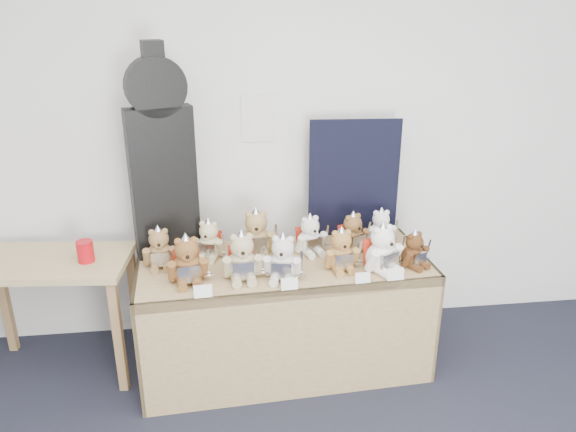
{
  "coord_description": "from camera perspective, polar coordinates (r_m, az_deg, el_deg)",
  "views": [
    {
      "loc": [
        -0.3,
        -0.97,
        2.18
      ],
      "look_at": [
        0.06,
        1.89,
        1.04
      ],
      "focal_mm": 35.0,
      "sensor_mm": 36.0,
      "label": 1
    }
  ],
  "objects": [
    {
      "name": "room_shell",
      "position": [
        3.54,
        -3.05,
        9.9
      ],
      "size": [
        6.0,
        6.0,
        6.0
      ],
      "color": "white",
      "rests_on": "floor"
    },
    {
      "name": "display_table",
      "position": [
        3.33,
        -0.21,
        -7.55
      ],
      "size": [
        1.75,
        0.81,
        0.71
      ],
      "rotation": [
        0.0,
        0.0,
        0.06
      ],
      "color": "olive",
      "rests_on": "floor"
    },
    {
      "name": "side_table",
      "position": [
        3.59,
        -22.87,
        -5.89
      ],
      "size": [
        0.95,
        0.59,
        0.75
      ],
      "rotation": [
        0.0,
        0.0,
        -0.09
      ],
      "color": "tan",
      "rests_on": "floor"
    },
    {
      "name": "guitar_case",
      "position": [
        3.3,
        -12.74,
        5.99
      ],
      "size": [
        0.39,
        0.22,
        1.24
      ],
      "rotation": [
        0.0,
        0.0,
        0.3
      ],
      "color": "black",
      "rests_on": "display_table"
    },
    {
      "name": "navy_board",
      "position": [
        3.58,
        6.7,
        3.76
      ],
      "size": [
        0.57,
        0.05,
        0.76
      ],
      "primitive_type": "cube",
      "rotation": [
        0.0,
        0.0,
        -0.06
      ],
      "color": "black",
      "rests_on": "display_table"
    },
    {
      "name": "red_cup",
      "position": [
        3.41,
        -19.89,
        -3.4
      ],
      "size": [
        0.09,
        0.09,
        0.13
      ],
      "primitive_type": "cylinder",
      "color": "red",
      "rests_on": "side_table"
    },
    {
      "name": "teddy_front_far_left",
      "position": [
        3.09,
        -10.19,
        -4.65
      ],
      "size": [
        0.25,
        0.22,
        0.3
      ],
      "rotation": [
        0.0,
        0.0,
        0.12
      ],
      "color": "brown",
      "rests_on": "display_table"
    },
    {
      "name": "teddy_front_left",
      "position": [
        3.08,
        -4.67,
        -4.33
      ],
      "size": [
        0.25,
        0.21,
        0.31
      ],
      "rotation": [
        0.0,
        0.0,
        0.04
      ],
      "color": "tan",
      "rests_on": "display_table"
    },
    {
      "name": "teddy_front_centre",
      "position": [
        3.08,
        -0.53,
        -4.43
      ],
      "size": [
        0.24,
        0.22,
        0.29
      ],
      "rotation": [
        0.0,
        0.0,
        -0.24
      ],
      "color": "beige",
      "rests_on": "display_table"
    },
    {
      "name": "teddy_front_right",
      "position": [
        3.2,
        5.44,
        -3.61
      ],
      "size": [
        0.23,
        0.19,
        0.28
      ],
      "rotation": [
        0.0,
        0.0,
        0.11
      ],
      "color": "#9F713C",
      "rests_on": "display_table"
    },
    {
      "name": "teddy_front_far_right",
      "position": [
        3.21,
        9.58,
        -3.46
      ],
      "size": [
        0.26,
        0.25,
        0.31
      ],
      "rotation": [
        0.0,
        0.0,
        0.44
      ],
      "color": "white",
      "rests_on": "display_table"
    },
    {
      "name": "teddy_front_end",
      "position": [
        3.3,
        12.72,
        -3.49
      ],
      "size": [
        0.2,
        0.19,
        0.24
      ],
      "rotation": [
        0.0,
        0.0,
        0.48
      ],
      "color": "#4F311B",
      "rests_on": "display_table"
    },
    {
      "name": "teddy_back_left",
      "position": [
        3.36,
        -8.04,
        -2.54
      ],
      "size": [
        0.21,
        0.2,
        0.26
      ],
      "rotation": [
        0.0,
        0.0,
        -0.28
      ],
      "color": "#C3B88E",
      "rests_on": "display_table"
    },
    {
      "name": "teddy_back_centre_left",
      "position": [
        3.37,
        -3.23,
        -1.9
      ],
      "size": [
        0.26,
        0.21,
        0.32
      ],
      "rotation": [
        0.0,
        0.0,
        -0.03
      ],
      "color": "#A18650",
      "rests_on": "display_table"
    },
    {
      "name": "teddy_back_centre_right",
      "position": [
        3.39,
        2.26,
        -2.06
      ],
      "size": [
        0.23,
        0.21,
        0.27
      ],
      "rotation": [
        0.0,
        0.0,
        0.31
      ],
      "color": "silver",
      "rests_on": "display_table"
    },
    {
      "name": "teddy_back_right",
      "position": [
        3.45,
        6.62,
        -1.78
      ],
      "size": [
        0.22,
        0.21,
        0.26
      ],
      "rotation": [
        0.0,
        0.0,
        0.43
      ],
      "color": "brown",
      "rests_on": "display_table"
    },
    {
      "name": "teddy_back_end",
      "position": [
        3.56,
        9.4,
        -1.25
      ],
      "size": [
        0.21,
        0.17,
        0.25
      ],
      "rotation": [
        0.0,
        0.0,
        0.02
      ],
      "color": "white",
      "rests_on": "display_table"
    },
    {
      "name": "teddy_back_far_left",
      "position": [
        3.3,
        -12.91,
        -3.34
      ],
      "size": [
        0.22,
        0.18,
        0.27
      ],
      "rotation": [
        0.0,
        0.0,
        0.09
      ],
      "color": "olive",
      "rests_on": "display_table"
    },
    {
      "name": "entry_card_a",
      "position": [
        2.96,
        -8.64,
        -7.57
      ],
      "size": [
        0.1,
        0.03,
        0.07
      ],
      "primitive_type": "cube",
      "rotation": [
        -0.24,
        0.0,
        0.06
      ],
      "color": "silver",
      "rests_on": "display_table"
    },
    {
      "name": "entry_card_b",
      "position": [
        3.0,
        0.15,
        -6.91
      ],
      "size": [
        0.09,
        0.03,
        0.06
      ],
      "primitive_type": "cube",
      "rotation": [
        -0.24,
        0.0,
        0.06
      ],
      "color": "silver",
      "rests_on": "display_table"
    },
    {
      "name": "entry_card_c",
      "position": [
        3.09,
        7.61,
        -6.24
      ],
      "size": [
        0.09,
        0.02,
        0.06
      ],
      "primitive_type": "cube",
      "rotation": [
        -0.24,
        0.0,
        0.06
      ],
      "color": "silver",
      "rests_on": "display_table"
    },
    {
      "name": "entry_card_d",
      "position": [
        3.15,
        10.86,
        -5.83
      ],
      "size": [
        0.1,
        0.03,
        0.07
      ],
      "primitive_type": "cube",
      "rotation": [
        -0.24,
        0.0,
        0.06
      ],
      "color": "silver",
      "rests_on": "display_table"
    }
  ]
}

